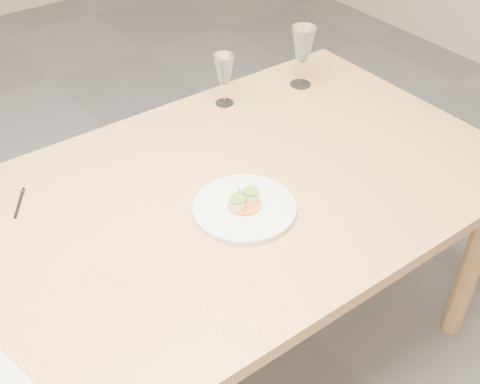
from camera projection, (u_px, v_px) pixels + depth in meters
dining_table at (111, 262)px, 1.56m from camera, size 2.40×1.00×0.75m
dinner_plate at (245, 207)px, 1.61m from camera, size 0.28×0.28×0.07m
ballpoint_pen at (19, 202)px, 1.64m from camera, size 0.07×0.11×0.01m
wine_glass_2 at (224, 70)px, 1.98m from camera, size 0.07×0.07×0.18m
wine_glass_3 at (303, 45)px, 2.06m from camera, size 0.09×0.09×0.22m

